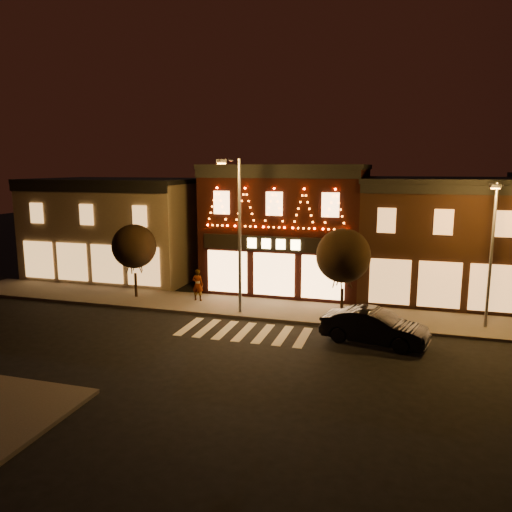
% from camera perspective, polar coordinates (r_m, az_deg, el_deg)
% --- Properties ---
extents(ground, '(120.00, 120.00, 0.00)m').
position_cam_1_polar(ground, '(21.62, -4.68, -11.99)').
color(ground, black).
rests_on(ground, ground).
extents(sidewalk_far, '(44.00, 4.00, 0.15)m').
position_cam_1_polar(sidewalk_far, '(28.35, 5.00, -6.39)').
color(sidewalk_far, '#47423D').
rests_on(sidewalk_far, ground).
extents(building_left, '(12.20, 8.28, 7.30)m').
position_cam_1_polar(building_left, '(38.69, -15.37, 3.19)').
color(building_left, '#7F6E5A').
rests_on(building_left, ground).
extents(building_pulp, '(10.20, 8.34, 8.30)m').
position_cam_1_polar(building_pulp, '(33.67, 3.80, 3.39)').
color(building_pulp, black).
rests_on(building_pulp, ground).
extents(building_right_a, '(9.20, 8.28, 7.50)m').
position_cam_1_polar(building_right_a, '(33.01, 20.11, 1.95)').
color(building_right_a, '#351D12').
rests_on(building_right_a, ground).
extents(streetlamp_mid, '(0.77, 1.93, 8.45)m').
position_cam_1_polar(streetlamp_mid, '(26.77, -2.18, 3.68)').
color(streetlamp_mid, '#59595E').
rests_on(streetlamp_mid, sidewalk_far).
extents(streetlamp_right, '(0.63, 1.67, 7.27)m').
position_cam_1_polar(streetlamp_right, '(26.85, 25.50, 1.21)').
color(streetlamp_right, '#59595E').
rests_on(streetlamp_right, sidewalk_far).
extents(tree_left, '(2.72, 2.72, 4.55)m').
position_cam_1_polar(tree_left, '(31.40, -13.84, 1.08)').
color(tree_left, black).
rests_on(tree_left, sidewalk_far).
extents(tree_right, '(2.89, 2.89, 4.83)m').
position_cam_1_polar(tree_right, '(26.57, 10.01, 0.03)').
color(tree_right, black).
rests_on(tree_right, sidewalk_far).
extents(dark_sedan, '(5.14, 2.70, 1.61)m').
position_cam_1_polar(dark_sedan, '(23.99, 13.45, -7.93)').
color(dark_sedan, black).
rests_on(dark_sedan, ground).
extents(pedestrian, '(0.71, 0.47, 1.93)m').
position_cam_1_polar(pedestrian, '(30.25, -6.72, -3.31)').
color(pedestrian, gray).
rests_on(pedestrian, sidewalk_far).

